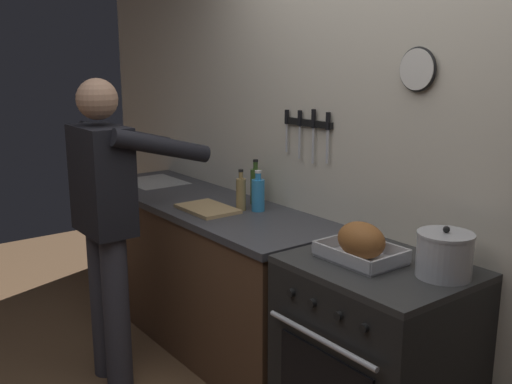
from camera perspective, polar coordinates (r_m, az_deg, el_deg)
wall_back at (r=2.88m, az=13.80°, el=3.40°), size 6.00×0.13×2.60m
counter_block at (r=3.76m, az=-5.10°, el=-7.36°), size 2.03×0.65×0.90m
stove at (r=2.76m, az=11.51°, el=-15.73°), size 0.76×0.67×0.90m
person_cook at (r=3.19m, az=-14.20°, el=-2.12°), size 0.51×0.63×1.66m
roasting_pan at (r=2.58m, az=10.18°, el=-4.96°), size 0.35×0.26×0.17m
stock_pot at (r=2.47m, az=17.86°, el=-5.82°), size 0.23×0.23×0.21m
cutting_board at (r=3.38m, az=-4.75°, el=-1.63°), size 0.36×0.24×0.02m
bottle_vinegar at (r=3.35m, az=-1.47°, el=-0.13°), size 0.06×0.06×0.24m
bottle_dish_soap at (r=3.34m, az=0.21°, el=-0.21°), size 0.08×0.08×0.24m
bottle_olive_oil at (r=3.49m, az=-0.04°, el=0.64°), size 0.06×0.06×0.27m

